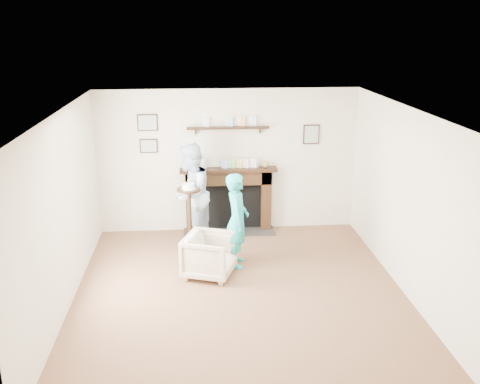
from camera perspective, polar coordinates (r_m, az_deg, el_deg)
name	(u,v)px	position (r m, az deg, el deg)	size (l,w,h in m)	color
ground	(240,295)	(7.43, 0.03, -10.91)	(5.00, 5.00, 0.00)	brown
room_shell	(236,167)	(7.47, -0.43, 2.70)	(4.54, 5.02, 2.52)	beige
armchair	(210,275)	(7.97, -3.22, -8.84)	(0.67, 0.69, 0.63)	tan
man	(192,242)	(9.12, -5.15, -5.35)	(0.83, 0.64, 1.70)	silver
woman	(237,264)	(8.29, -0.30, -7.70)	(0.53, 0.35, 1.45)	#1EAB99
pedestal_table	(189,207)	(8.56, -5.43, -1.62)	(0.38, 0.38, 1.20)	black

